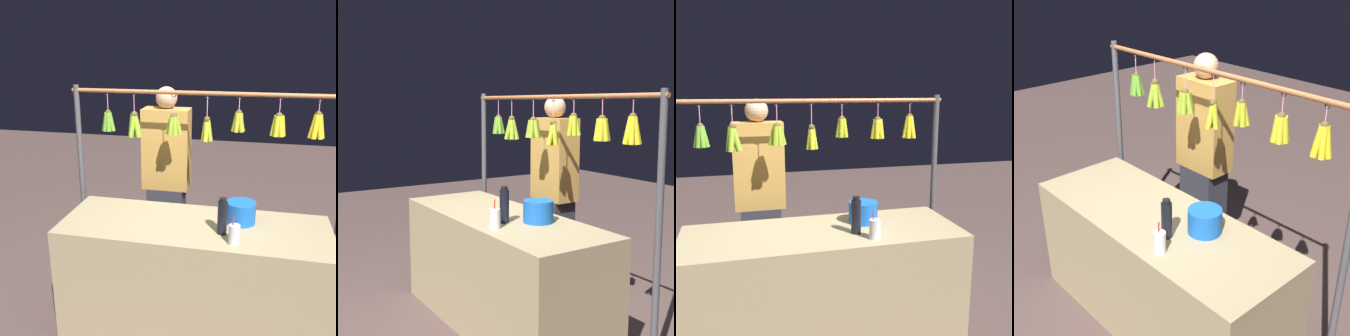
{
  "view_description": "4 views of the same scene",
  "coord_description": "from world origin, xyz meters",
  "views": [
    {
      "loc": [
        -0.37,
        2.46,
        2.02
      ],
      "look_at": [
        0.18,
        0.0,
        1.22
      ],
      "focal_mm": 42.23,
      "sensor_mm": 36.0,
      "label": 1
    },
    {
      "loc": [
        -2.85,
        1.77,
        1.63
      ],
      "look_at": [
        -0.07,
        0.0,
        1.18
      ],
      "focal_mm": 51.24,
      "sensor_mm": 36.0,
      "label": 2
    },
    {
      "loc": [
        0.51,
        2.49,
        1.76
      ],
      "look_at": [
        -0.14,
        0.0,
        1.25
      ],
      "focal_mm": 42.91,
      "sensor_mm": 36.0,
      "label": 3
    },
    {
      "loc": [
        -1.97,
        1.59,
        2.38
      ],
      "look_at": [
        -0.22,
        0.0,
        1.25
      ],
      "focal_mm": 50.56,
      "sensor_mm": 36.0,
      "label": 4
    }
  ],
  "objects": [
    {
      "name": "vendor_person",
      "position": [
        0.37,
        -0.77,
        0.83
      ],
      "size": [
        0.4,
        0.22,
        1.68
      ],
      "color": "#2D2D38",
      "rests_on": "ground"
    },
    {
      "name": "water_bottle",
      "position": [
        -0.2,
        0.1,
        0.95
      ],
      "size": [
        0.06,
        0.06,
        0.25
      ],
      "color": "black",
      "rests_on": "market_counter"
    },
    {
      "name": "display_rack",
      "position": [
        0.0,
        -0.45,
        1.25
      ],
      "size": [
        2.11,
        0.12,
        1.71
      ],
      "color": "#4C4C51",
      "rests_on": "ground"
    },
    {
      "name": "blue_bucket",
      "position": [
        -0.31,
        -0.1,
        0.91
      ],
      "size": [
        0.2,
        0.2,
        0.15
      ],
      "primitive_type": "cylinder",
      "color": "blue",
      "rests_on": "market_counter"
    },
    {
      "name": "market_counter",
      "position": [
        0.0,
        0.0,
        0.42
      ],
      "size": [
        1.84,
        0.68,
        0.83
      ],
      "primitive_type": "cube",
      "color": "tan",
      "rests_on": "ground"
    },
    {
      "name": "drink_cup",
      "position": [
        -0.29,
        0.22,
        0.89
      ],
      "size": [
        0.07,
        0.07,
        0.18
      ],
      "color": "silver",
      "rests_on": "market_counter"
    }
  ]
}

